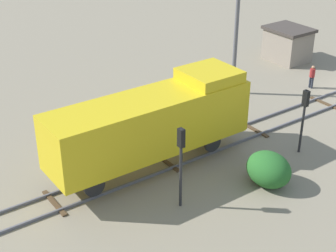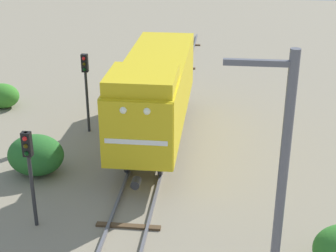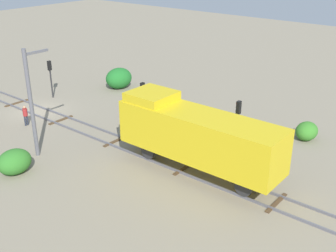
{
  "view_description": "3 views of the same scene",
  "coord_description": "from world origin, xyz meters",
  "px_view_note": "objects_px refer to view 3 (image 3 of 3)",
  "views": [
    {
      "loc": [
        -19.63,
        30.24,
        14.69
      ],
      "look_at": [
        1.3,
        15.38,
        1.38
      ],
      "focal_mm": 55.0,
      "sensor_mm": 36.0,
      "label": 1
    },
    {
      "loc": [
        3.23,
        -5.7,
        10.98
      ],
      "look_at": [
        0.88,
        15.06,
        1.85
      ],
      "focal_mm": 55.0,
      "sensor_mm": 36.0,
      "label": 2
    },
    {
      "loc": [
        19.81,
        31.0,
        13.73
      ],
      "look_at": [
        -0.87,
        14.26,
        2.19
      ],
      "focal_mm": 45.0,
      "sensor_mm": 36.0,
      "label": 3
    }
  ],
  "objects_px": {
    "traffic_signal_near": "(50,72)",
    "traffic_signal_mid": "(143,96)",
    "traffic_signal_far": "(238,119)",
    "locomotive": "(196,134)",
    "catenary_mast": "(31,101)",
    "worker_near_track": "(25,114)"
  },
  "relations": [
    {
      "from": "traffic_signal_far",
      "to": "locomotive",
      "type": "bearing_deg",
      "value": -13.79
    },
    {
      "from": "traffic_signal_far",
      "to": "catenary_mast",
      "type": "distance_m",
      "value": 13.95
    },
    {
      "from": "traffic_signal_near",
      "to": "worker_near_track",
      "type": "height_order",
      "value": "traffic_signal_near"
    },
    {
      "from": "locomotive",
      "to": "traffic_signal_near",
      "type": "distance_m",
      "value": 19.57
    },
    {
      "from": "locomotive",
      "to": "traffic_signal_near",
      "type": "height_order",
      "value": "locomotive"
    },
    {
      "from": "traffic_signal_near",
      "to": "traffic_signal_mid",
      "type": "xyz_separation_m",
      "value": [
        -0.2,
        11.68,
        0.09
      ]
    },
    {
      "from": "traffic_signal_mid",
      "to": "catenary_mast",
      "type": "xyz_separation_m",
      "value": [
        8.34,
        -2.47,
        1.42
      ]
    },
    {
      "from": "traffic_signal_far",
      "to": "worker_near_track",
      "type": "bearing_deg",
      "value": -69.68
    },
    {
      "from": "worker_near_track",
      "to": "traffic_signal_mid",
      "type": "bearing_deg",
      "value": 65.8
    },
    {
      "from": "traffic_signal_mid",
      "to": "worker_near_track",
      "type": "distance_m",
      "value": 9.77
    },
    {
      "from": "worker_near_track",
      "to": "traffic_signal_far",
      "type": "bearing_deg",
      "value": 49.11
    },
    {
      "from": "locomotive",
      "to": "worker_near_track",
      "type": "relative_size",
      "value": 6.82
    },
    {
      "from": "traffic_signal_near",
      "to": "catenary_mast",
      "type": "xyz_separation_m",
      "value": [
        8.14,
        9.21,
        1.51
      ]
    },
    {
      "from": "locomotive",
      "to": "catenary_mast",
      "type": "height_order",
      "value": "catenary_mast"
    },
    {
      "from": "worker_near_track",
      "to": "catenary_mast",
      "type": "xyz_separation_m",
      "value": [
        2.54,
        5.22,
        3.05
      ]
    },
    {
      "from": "traffic_signal_mid",
      "to": "catenary_mast",
      "type": "height_order",
      "value": "catenary_mast"
    },
    {
      "from": "traffic_signal_mid",
      "to": "catenary_mast",
      "type": "bearing_deg",
      "value": -16.51
    },
    {
      "from": "traffic_signal_near",
      "to": "catenary_mast",
      "type": "distance_m",
      "value": 12.38
    },
    {
      "from": "locomotive",
      "to": "traffic_signal_mid",
      "type": "xyz_separation_m",
      "value": [
        -3.4,
        -7.62,
        -0.14
      ]
    },
    {
      "from": "catenary_mast",
      "to": "locomotive",
      "type": "bearing_deg",
      "value": 116.06
    },
    {
      "from": "traffic_signal_near",
      "to": "worker_near_track",
      "type": "xyz_separation_m",
      "value": [
        5.6,
        3.99,
        -1.55
      ]
    },
    {
      "from": "traffic_signal_mid",
      "to": "catenary_mast",
      "type": "distance_m",
      "value": 8.81
    }
  ]
}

